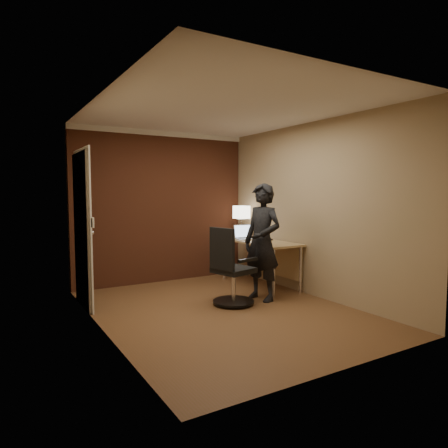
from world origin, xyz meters
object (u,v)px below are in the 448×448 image
(laptop, at_px, (245,235))
(mouse, at_px, (261,241))
(wallet, at_px, (269,239))
(office_chair, at_px, (230,272))
(desk_lamp, at_px, (241,213))
(desk, at_px, (263,248))
(person, at_px, (262,242))

(laptop, xyz_separation_m, mouse, (-0.00, -0.46, -0.05))
(wallet, height_order, office_chair, office_chair)
(office_chair, bearing_deg, desk_lamp, 51.63)
(desk_lamp, distance_m, laptop, 0.48)
(desk, height_order, office_chair, office_chair)
(wallet, bearing_deg, desk, 167.27)
(desk_lamp, distance_m, wallet, 0.78)
(laptop, height_order, person, person)
(wallet, distance_m, office_chair, 1.37)
(mouse, distance_m, office_chair, 1.12)
(wallet, bearing_deg, office_chair, -149.47)
(desk_lamp, height_order, mouse, desk_lamp)
(desk, bearing_deg, mouse, -136.65)
(laptop, height_order, office_chair, office_chair)
(desk_lamp, relative_size, wallet, 4.86)
(desk_lamp, height_order, wallet, desk_lamp)
(mouse, height_order, office_chair, office_chair)
(laptop, bearing_deg, wallet, -56.83)
(desk_lamp, relative_size, laptop, 1.50)
(desk_lamp, relative_size, mouse, 5.35)
(person, bearing_deg, office_chair, -101.99)
(desk, distance_m, mouse, 0.24)
(desk, relative_size, office_chair, 1.47)
(desk, bearing_deg, wallet, -12.73)
(wallet, relative_size, person, 0.07)
(laptop, relative_size, wallet, 3.24)
(mouse, height_order, wallet, mouse)
(desk_lamp, distance_m, office_chair, 1.84)
(wallet, bearing_deg, person, -132.92)
(office_chair, bearing_deg, laptop, 48.32)
(office_chair, distance_m, person, 0.64)
(laptop, xyz_separation_m, person, (-0.38, -1.02, 0.02))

